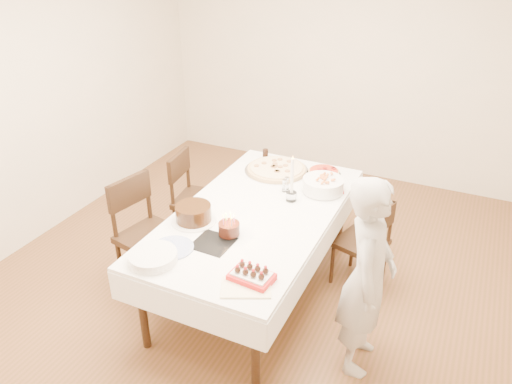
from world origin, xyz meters
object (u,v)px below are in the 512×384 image
at_px(chair_left_savory, 200,200).
at_px(person, 367,278).
at_px(dining_table, 256,251).
at_px(pizza_pepperoni, 324,172).
at_px(cola_glass, 265,154).
at_px(chair_right_savory, 361,243).
at_px(birthday_cake, 229,225).
at_px(pasta_bowl, 323,185).
at_px(chair_left_dessert, 151,237).
at_px(strawberry_box, 252,276).
at_px(pizza_white, 276,169).
at_px(taper_candle, 292,179).
at_px(layer_cake, 193,213).

height_order(chair_left_savory, person, person).
relative_size(dining_table, chair_left_savory, 2.35).
xyz_separation_m(pizza_pepperoni, cola_glass, (-0.61, 0.08, 0.03)).
bearing_deg(chair_left_savory, chair_right_savory, 173.73).
height_order(chair_right_savory, birthday_cake, birthday_cake).
height_order(dining_table, pasta_bowl, pasta_bowl).
relative_size(dining_table, pasta_bowl, 6.26).
relative_size(chair_left_dessert, strawberry_box, 3.60).
bearing_deg(chair_left_dessert, birthday_cake, -172.21).
xyz_separation_m(chair_right_savory, chair_left_savory, (-1.53, -0.03, 0.06)).
height_order(chair_right_savory, person, person).
distance_m(pasta_bowl, strawberry_box, 1.32).
distance_m(chair_left_savory, chair_left_dessert, 0.75).
distance_m(person, strawberry_box, 0.75).
bearing_deg(pizza_white, cola_glass, 135.11).
bearing_deg(chair_left_dessert, dining_table, -145.43).
relative_size(chair_left_savory, person, 0.63).
xyz_separation_m(chair_left_dessert, taper_candle, (0.97, 0.61, 0.46)).
bearing_deg(dining_table, taper_candle, 57.24).
relative_size(dining_table, chair_right_savory, 2.69).
height_order(dining_table, taper_candle, taper_candle).
xyz_separation_m(chair_right_savory, taper_candle, (-0.57, -0.17, 0.55)).
height_order(layer_cake, strawberry_box, layer_cake).
bearing_deg(pasta_bowl, pizza_pepperoni, 106.86).
distance_m(pizza_white, pizza_pepperoni, 0.43).
relative_size(chair_left_savory, strawberry_box, 3.36).
xyz_separation_m(chair_left_dessert, birthday_cake, (0.75, -0.05, 0.35)).
bearing_deg(strawberry_box, chair_left_savory, 132.75).
bearing_deg(layer_cake, chair_left_savory, 118.77).
relative_size(person, taper_candle, 3.61).
distance_m(dining_table, chair_right_savory, 0.87).
bearing_deg(chair_right_savory, birthday_cake, -117.12).
xyz_separation_m(chair_right_savory, person, (0.23, -0.85, 0.32)).
xyz_separation_m(birthday_cake, strawberry_box, (0.37, -0.40, -0.05)).
distance_m(dining_table, pasta_bowl, 0.78).
bearing_deg(chair_left_savory, chair_left_dessert, 81.95).
relative_size(chair_left_dessert, pizza_white, 1.68).
height_order(pasta_bowl, taper_candle, taper_candle).
bearing_deg(pizza_pepperoni, cola_glass, 172.26).
xyz_separation_m(chair_left_savory, birthday_cake, (0.74, -0.81, 0.38)).
xyz_separation_m(person, pasta_bowl, (-0.62, 0.94, 0.10)).
relative_size(pizza_pepperoni, pasta_bowl, 0.88).
distance_m(chair_right_savory, pizza_pepperoni, 0.73).
distance_m(dining_table, chair_left_savory, 0.89).
relative_size(chair_left_savory, chair_left_dessert, 0.93).
xyz_separation_m(person, cola_glass, (-1.32, 1.34, 0.08)).
xyz_separation_m(pasta_bowl, strawberry_box, (-0.03, -1.32, -0.03)).
xyz_separation_m(chair_right_savory, pasta_bowl, (-0.38, 0.09, 0.42)).
xyz_separation_m(taper_candle, layer_cake, (-0.55, -0.61, -0.13)).
bearing_deg(layer_cake, chair_right_savory, 34.84).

